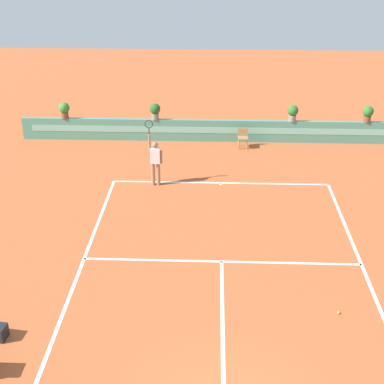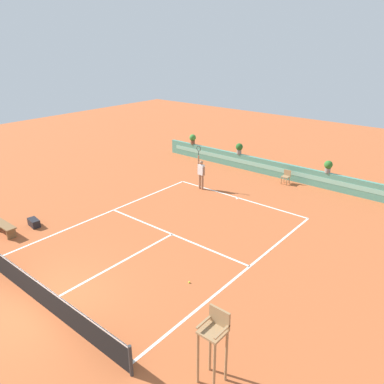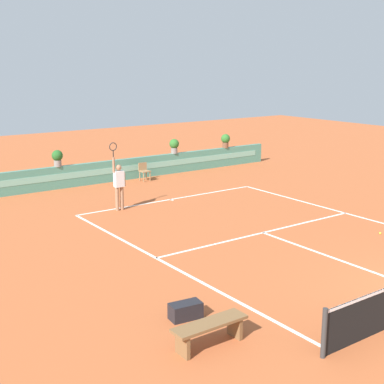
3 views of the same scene
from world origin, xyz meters
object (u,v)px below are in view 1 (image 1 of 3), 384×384
object	(u,v)px
tennis_ball_near_baseline	(338,313)
potted_plant_left	(155,110)
tennis_player	(155,159)
potted_plant_far_right	(368,113)
potted_plant_far_left	(64,109)
ball_kid_chair	(243,137)
potted_plant_right	(293,112)

from	to	relation	value
tennis_ball_near_baseline	potted_plant_left	size ratio (longest dim) A/B	0.09
tennis_player	potted_plant_far_right	distance (m)	10.14
potted_plant_far_left	potted_plant_far_right	bearing A→B (deg)	0.00
potted_plant_far_left	ball_kid_chair	bearing A→B (deg)	-5.22
ball_kid_chair	potted_plant_far_right	world-z (taller)	potted_plant_far_right
tennis_ball_near_baseline	tennis_player	bearing A→B (deg)	125.72
tennis_player	tennis_ball_near_baseline	bearing A→B (deg)	-54.28
tennis_ball_near_baseline	potted_plant_left	distance (m)	13.73
potted_plant_left	ball_kid_chair	bearing A→B (deg)	-10.57
potted_plant_left	potted_plant_far_left	size ratio (longest dim) A/B	1.00
potted_plant_far_left	tennis_player	bearing A→B (deg)	-46.25
potted_plant_far_right	potted_plant_far_left	xyz separation A→B (m)	(-13.50, 0.00, 0.00)
ball_kid_chair	tennis_ball_near_baseline	world-z (taller)	ball_kid_chair
ball_kid_chair	tennis_player	distance (m)	5.34
potted_plant_far_left	tennis_ball_near_baseline	bearing A→B (deg)	-50.96
tennis_player	tennis_ball_near_baseline	xyz separation A→B (m)	(5.44, -7.57, -1.02)
tennis_ball_near_baseline	potted_plant_left	world-z (taller)	potted_plant_left
potted_plant_far_right	potted_plant_far_left	world-z (taller)	same
tennis_ball_near_baseline	potted_plant_far_right	bearing A→B (deg)	74.09
ball_kid_chair	potted_plant_right	distance (m)	2.50
potted_plant_far_right	potted_plant_right	size ratio (longest dim) A/B	1.00
ball_kid_chair	tennis_player	xyz separation A→B (m)	(-3.46, -4.02, 0.57)
ball_kid_chair	potted_plant_right	size ratio (longest dim) A/B	1.17
tennis_player	tennis_ball_near_baseline	size ratio (longest dim) A/B	38.01
potted_plant_far_right	potted_plant_far_left	size ratio (longest dim) A/B	1.00
potted_plant_left	potted_plant_far_right	distance (m)	9.42
tennis_player	potted_plant_left	xyz separation A→B (m)	(-0.46, 4.75, 0.36)
tennis_player	potted_plant_far_right	size ratio (longest dim) A/B	3.57
tennis_player	potted_plant_far_left	bearing A→B (deg)	133.75
ball_kid_chair	potted_plant_far_left	size ratio (longest dim) A/B	1.17
tennis_player	potted_plant_far_left	distance (m)	6.59
potted_plant_far_right	potted_plant_right	xyz separation A→B (m)	(-3.29, 0.00, 0.00)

